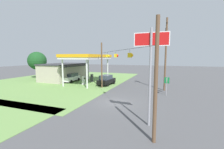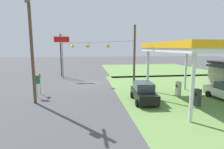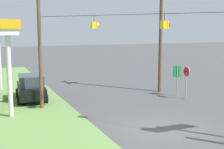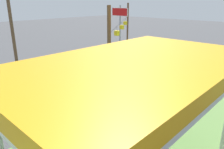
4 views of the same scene
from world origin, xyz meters
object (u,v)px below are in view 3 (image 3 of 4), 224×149
at_px(car_at_pumps_front, 31,87).
at_px(stop_sign_roadside, 186,75).
at_px(route_sign, 177,75).
at_px(utility_pole_main, 161,16).

bearing_deg(car_at_pumps_front, stop_sign_roadside, -106.79).
relative_size(stop_sign_roadside, route_sign, 1.04).
bearing_deg(route_sign, car_at_pumps_front, 74.68).
xyz_separation_m(route_sign, utility_pole_main, (2.02, 0.34, 4.58)).
relative_size(stop_sign_roadside, utility_pole_main, 0.22).
relative_size(car_at_pumps_front, route_sign, 1.92).
height_order(stop_sign_roadside, route_sign, stop_sign_roadside).
height_order(car_at_pumps_front, route_sign, route_sign).
height_order(car_at_pumps_front, stop_sign_roadside, stop_sign_roadside).
relative_size(route_sign, utility_pole_main, 0.21).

